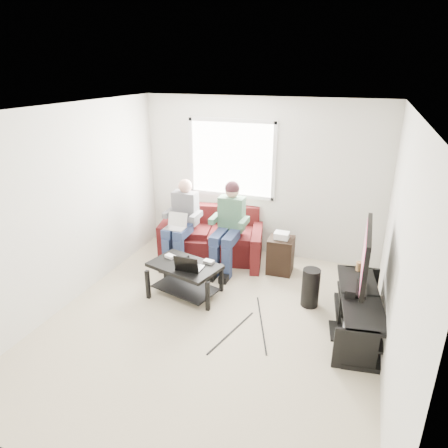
# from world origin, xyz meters

# --- Properties ---
(floor) EXTENTS (4.50, 4.50, 0.00)m
(floor) POSITION_xyz_m (0.00, 0.00, 0.00)
(floor) COLOR #BFAF94
(floor) RESTS_ON ground
(ceiling) EXTENTS (4.50, 4.50, 0.00)m
(ceiling) POSITION_xyz_m (0.00, 0.00, 2.60)
(ceiling) COLOR white
(ceiling) RESTS_ON wall_back
(wall_back) EXTENTS (4.50, 0.00, 4.50)m
(wall_back) POSITION_xyz_m (0.00, 2.25, 1.30)
(wall_back) COLOR silver
(wall_back) RESTS_ON floor
(wall_front) EXTENTS (4.50, 0.00, 4.50)m
(wall_front) POSITION_xyz_m (0.00, -2.25, 1.30)
(wall_front) COLOR silver
(wall_front) RESTS_ON floor
(wall_left) EXTENTS (0.00, 4.50, 4.50)m
(wall_left) POSITION_xyz_m (-2.00, 0.00, 1.30)
(wall_left) COLOR silver
(wall_left) RESTS_ON floor
(wall_right) EXTENTS (0.00, 4.50, 4.50)m
(wall_right) POSITION_xyz_m (2.00, 0.00, 1.30)
(wall_right) COLOR silver
(wall_right) RESTS_ON floor
(window) EXTENTS (1.48, 0.04, 1.28)m
(window) POSITION_xyz_m (-0.50, 2.23, 1.60)
(window) COLOR white
(window) RESTS_ON wall_back
(sofa) EXTENTS (1.92, 1.11, 0.82)m
(sofa) POSITION_xyz_m (-0.70, 1.82, 0.31)
(sofa) COLOR #4D1315
(sofa) RESTS_ON floor
(person_left) EXTENTS (0.40, 0.70, 1.34)m
(person_left) POSITION_xyz_m (-1.10, 1.52, 0.73)
(person_left) COLOR navy
(person_left) RESTS_ON sofa
(person_right) EXTENTS (0.40, 0.71, 1.38)m
(person_right) POSITION_xyz_m (-0.30, 1.54, 0.79)
(person_right) COLOR navy
(person_right) RESTS_ON sofa
(laptop_silver) EXTENTS (0.38, 0.33, 0.24)m
(laptop_silver) POSITION_xyz_m (-1.10, 1.29, 0.71)
(laptop_silver) COLOR silver
(laptop_silver) RESTS_ON person_left
(coffee_table) EXTENTS (1.07, 0.81, 0.48)m
(coffee_table) POSITION_xyz_m (-0.59, 0.51, 0.35)
(coffee_table) COLOR black
(coffee_table) RESTS_ON floor
(laptop_black) EXTENTS (0.37, 0.29, 0.24)m
(laptop_black) POSITION_xyz_m (-0.47, 0.43, 0.60)
(laptop_black) COLOR black
(laptop_black) RESTS_ON coffee_table
(controller_a) EXTENTS (0.16, 0.13, 0.04)m
(controller_a) POSITION_xyz_m (-0.87, 0.63, 0.50)
(controller_a) COLOR silver
(controller_a) RESTS_ON coffee_table
(controller_b) EXTENTS (0.16, 0.12, 0.04)m
(controller_b) POSITION_xyz_m (-0.69, 0.69, 0.50)
(controller_b) COLOR black
(controller_b) RESTS_ON coffee_table
(controller_c) EXTENTS (0.15, 0.11, 0.04)m
(controller_c) POSITION_xyz_m (-0.29, 0.66, 0.50)
(controller_c) COLOR gray
(controller_c) RESTS_ON coffee_table
(tv_stand) EXTENTS (0.65, 1.56, 0.50)m
(tv_stand) POSITION_xyz_m (1.72, 0.47, 0.22)
(tv_stand) COLOR black
(tv_stand) RESTS_ON floor
(tv) EXTENTS (0.12, 1.10, 0.81)m
(tv) POSITION_xyz_m (1.72, 0.57, 0.96)
(tv) COLOR black
(tv) RESTS_ON tv_stand
(soundbar) EXTENTS (0.12, 0.50, 0.10)m
(soundbar) POSITION_xyz_m (1.60, 0.57, 0.55)
(soundbar) COLOR black
(soundbar) RESTS_ON tv_stand
(drink_cup) EXTENTS (0.08, 0.08, 0.12)m
(drink_cup) POSITION_xyz_m (1.67, 1.10, 0.56)
(drink_cup) COLOR olive
(drink_cup) RESTS_ON tv_stand
(console_white) EXTENTS (0.30, 0.22, 0.06)m
(console_white) POSITION_xyz_m (1.72, 0.07, 0.29)
(console_white) COLOR silver
(console_white) RESTS_ON tv_stand
(console_grey) EXTENTS (0.34, 0.26, 0.08)m
(console_grey) POSITION_xyz_m (1.72, 0.77, 0.30)
(console_grey) COLOR gray
(console_grey) RESTS_ON tv_stand
(console_black) EXTENTS (0.38, 0.30, 0.07)m
(console_black) POSITION_xyz_m (1.72, 0.42, 0.30)
(console_black) COLOR black
(console_black) RESTS_ON tv_stand
(subwoofer) EXTENTS (0.23, 0.23, 0.53)m
(subwoofer) POSITION_xyz_m (1.10, 0.83, 0.27)
(subwoofer) COLOR black
(subwoofer) RESTS_ON floor
(keyboard_floor) EXTENTS (0.20, 0.42, 0.02)m
(keyboard_floor) POSITION_xyz_m (1.49, 0.34, 0.01)
(keyboard_floor) COLOR black
(keyboard_floor) RESTS_ON floor
(end_table) EXTENTS (0.38, 0.38, 0.67)m
(end_table) POSITION_xyz_m (0.52, 1.64, 0.30)
(end_table) COLOR black
(end_table) RESTS_ON floor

